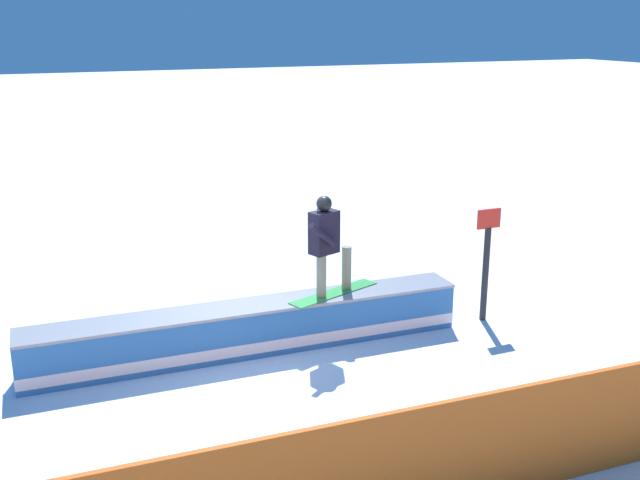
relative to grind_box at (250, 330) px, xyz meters
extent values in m
plane|color=white|center=(0.00, 0.00, -0.32)|extent=(120.00, 120.00, 0.00)
cube|color=#2D6FB7|center=(0.00, 0.00, 0.01)|extent=(6.25, 0.81, 0.66)
cube|color=white|center=(0.00, 0.00, -0.15)|extent=(6.26, 0.82, 0.16)
cube|color=#94959E|center=(0.00, 0.00, 0.36)|extent=(6.25, 0.87, 0.04)
cube|color=green|center=(-1.28, 0.05, 0.39)|extent=(1.53, 0.77, 0.01)
cylinder|color=gray|center=(-1.04, 0.13, 0.72)|extent=(0.18, 0.18, 0.64)
cylinder|color=gray|center=(-1.52, -0.04, 0.72)|extent=(0.18, 0.18, 0.64)
cube|color=black|center=(-1.09, 0.11, 1.35)|extent=(0.46, 0.36, 0.61)
sphere|color=black|center=(-1.09, 0.11, 1.76)|extent=(0.22, 0.22, 0.22)
cylinder|color=black|center=(-0.98, 0.33, 1.38)|extent=(0.48, 0.25, 0.42)
cylinder|color=black|center=(-1.13, -0.08, 1.38)|extent=(0.17, 0.13, 0.56)
cube|color=orange|center=(0.00, 4.16, 0.27)|extent=(11.68, 0.49, 1.17)
cylinder|color=#262628|center=(-3.73, 0.32, 0.43)|extent=(0.10, 0.10, 1.49)
cube|color=red|center=(-3.73, 0.32, 1.32)|extent=(0.40, 0.04, 0.30)
camera|label=1|loc=(2.97, 9.45, 4.24)|focal=42.38mm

